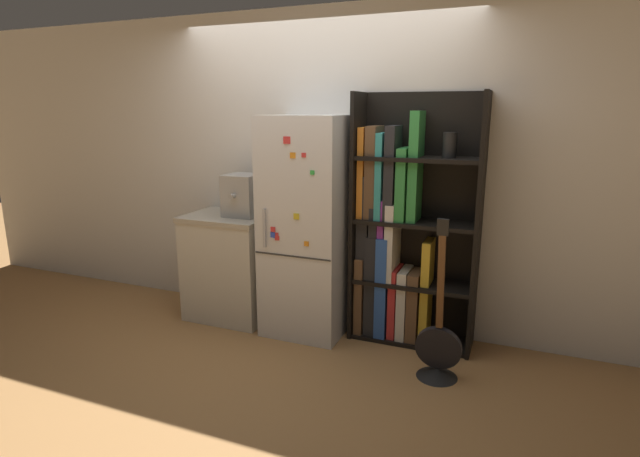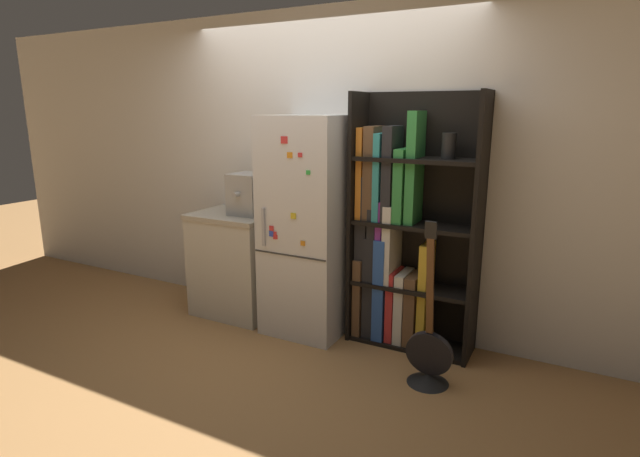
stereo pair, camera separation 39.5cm
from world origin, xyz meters
name	(u,v)px [view 1 (the left image)]	position (x,y,z in m)	size (l,w,h in m)	color
ground_plane	(300,336)	(0.00, 0.00, 0.00)	(16.00, 16.00, 0.00)	#A87542
wall_back	(322,170)	(0.00, 0.47, 1.30)	(8.00, 0.05, 2.60)	silver
refrigerator	(307,227)	(0.00, 0.16, 0.88)	(0.64, 0.61, 1.76)	silver
bookshelf	(399,237)	(0.72, 0.30, 0.84)	(0.95, 0.36, 1.93)	black
kitchen_counter	(231,266)	(-0.74, 0.17, 0.46)	(0.73, 0.58, 0.92)	beige
espresso_machine	(243,195)	(-0.61, 0.20, 1.09)	(0.28, 0.35, 0.35)	#A5A39E
guitar	(438,355)	(1.14, -0.23, 0.17)	(0.31, 0.28, 1.14)	black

